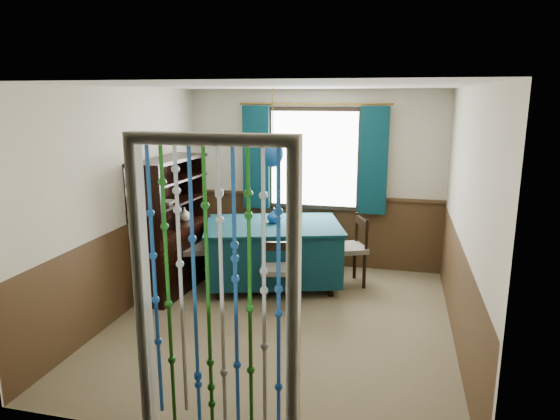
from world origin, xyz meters
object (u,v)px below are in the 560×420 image
(sideboard, at_px, (172,245))
(vase_table, at_px, (274,216))
(dining_table, at_px, (273,250))
(chair_right, at_px, (349,248))
(chair_far, at_px, (274,231))
(vase_sideboard, at_px, (184,213))
(chair_left, at_px, (191,249))
(pendant_lamp, at_px, (273,153))
(chair_near, at_px, (280,270))
(bowl_shelf, at_px, (167,203))

(sideboard, xyz_separation_m, vase_table, (1.20, 0.49, 0.32))
(dining_table, height_order, sideboard, sideboard)
(chair_right, height_order, vase_table, vase_table)
(chair_far, height_order, vase_sideboard, vase_sideboard)
(chair_left, bearing_deg, pendant_lamp, 84.28)
(chair_near, bearing_deg, vase_sideboard, 147.11)
(pendant_lamp, bearing_deg, chair_right, 15.12)
(chair_left, height_order, bowl_shelf, bowl_shelf)
(chair_right, bearing_deg, vase_table, 77.22)
(chair_near, bearing_deg, bowl_shelf, 166.30)
(bowl_shelf, bearing_deg, chair_right, 23.42)
(vase_sideboard, bearing_deg, chair_right, 11.32)
(sideboard, bearing_deg, chair_near, -4.81)
(chair_near, xyz_separation_m, chair_far, (-0.44, 1.45, 0.04))
(chair_near, xyz_separation_m, vase_table, (-0.25, 0.74, 0.45))
(chair_left, distance_m, chair_right, 2.02)
(vase_table, height_order, vase_sideboard, vase_sideboard)
(chair_right, bearing_deg, vase_sideboard, 76.85)
(chair_right, distance_m, pendant_lamp, 1.58)
(chair_far, distance_m, vase_sideboard, 1.40)
(dining_table, xyz_separation_m, chair_left, (-0.98, -0.34, 0.05))
(bowl_shelf, bearing_deg, vase_sideboard, 90.00)
(chair_right, xyz_separation_m, vase_table, (-0.95, -0.20, 0.42))
(dining_table, xyz_separation_m, vase_sideboard, (-1.14, -0.16, 0.46))
(vase_sideboard, bearing_deg, sideboard, -102.56)
(chair_far, height_order, chair_right, chair_far)
(chair_left, bearing_deg, sideboard, -91.37)
(chair_left, distance_m, vase_table, 1.13)
(pendant_lamp, xyz_separation_m, bowl_shelf, (-1.14, -0.65, -0.55))
(sideboard, height_order, vase_sideboard, sideboard)
(bowl_shelf, bearing_deg, chair_far, 56.24)
(chair_near, relative_size, chair_right, 0.95)
(chair_left, relative_size, vase_table, 5.49)
(chair_left, bearing_deg, vase_table, 87.36)
(chair_near, distance_m, chair_far, 1.51)
(sideboard, relative_size, vase_sideboard, 8.83)
(chair_right, bearing_deg, dining_table, 80.65)
(chair_near, height_order, chair_far, chair_far)
(chair_near, bearing_deg, dining_table, 97.65)
(dining_table, relative_size, chair_far, 2.07)
(sideboard, xyz_separation_m, pendant_lamp, (1.20, 0.43, 1.13))
(chair_left, relative_size, chair_right, 1.07)
(vase_table, bearing_deg, vase_sideboard, -168.99)
(chair_left, height_order, sideboard, sideboard)
(chair_near, height_order, sideboard, sideboard)
(chair_right, bearing_deg, pendant_lamp, 80.65)
(dining_table, distance_m, sideboard, 1.28)
(dining_table, relative_size, bowl_shelf, 8.87)
(vase_table, bearing_deg, bowl_shelf, -148.11)
(chair_far, bearing_deg, dining_table, 103.73)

